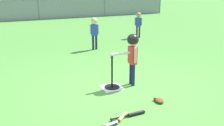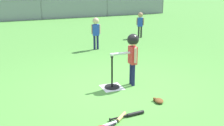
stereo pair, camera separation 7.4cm
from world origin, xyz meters
The scene contains 12 objects.
ground_plane centered at (0.00, 0.00, 0.00)m, with size 60.00×60.00×0.00m, color #51933D.
home_plate centered at (-0.10, 0.18, 0.00)m, with size 0.44×0.44×0.01m, color white.
batting_tee centered at (-0.10, 0.18, 0.11)m, with size 0.32×0.32×0.69m.
baseball_on_tee centered at (-0.10, 0.18, 0.73)m, with size 0.07×0.07×0.07m, color white.
batter_child centered at (0.36, 0.16, 0.81)m, with size 0.63×0.32×1.14m.
fielder_deep_center centered at (0.65, 3.44, 0.67)m, with size 0.30×0.21×1.04m.
fielder_deep_left centered at (2.87, 4.58, 0.64)m, with size 0.25×0.21×0.99m.
spare_bat_silver centered at (-0.83, -1.32, 0.03)m, with size 0.60×0.19×0.06m.
spare_bat_wood centered at (-0.52, -1.18, 0.03)m, with size 0.48×0.44×0.06m.
spare_bat_black centered at (-0.27, -1.13, 0.03)m, with size 0.65×0.10×0.06m.
glove_near_bats centered at (0.44, -0.84, 0.04)m, with size 0.22×0.26×0.07m.
outfield_fence centered at (0.00, 11.10, 0.62)m, with size 16.06×0.06×1.15m.
Camera 2 is at (-2.14, -4.86, 2.23)m, focal length 43.73 mm.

